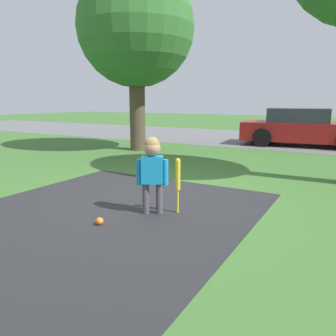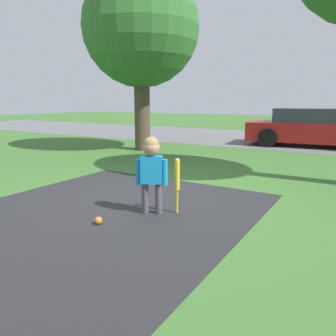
{
  "view_description": "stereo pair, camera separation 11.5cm",
  "coord_description": "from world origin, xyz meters",
  "px_view_note": "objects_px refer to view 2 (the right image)",
  "views": [
    {
      "loc": [
        2.69,
        -4.15,
        1.44
      ],
      "look_at": [
        0.5,
        -0.34,
        0.54
      ],
      "focal_mm": 35.0,
      "sensor_mm": 36.0,
      "label": 1
    },
    {
      "loc": [
        2.79,
        -4.09,
        1.44
      ],
      "look_at": [
        0.5,
        -0.34,
        0.54
      ],
      "focal_mm": 35.0,
      "sensor_mm": 36.0,
      "label": 2
    }
  ],
  "objects_px": {
    "child": "(152,165)",
    "baseball_bat": "(177,178)",
    "sports_ball": "(98,221)",
    "parked_car": "(309,128)",
    "tree_near_driveway": "(141,29)"
  },
  "relations": [
    {
      "from": "child",
      "to": "baseball_bat",
      "type": "xyz_separation_m",
      "value": [
        0.27,
        0.19,
        -0.18
      ]
    },
    {
      "from": "sports_ball",
      "to": "parked_car",
      "type": "relative_size",
      "value": 0.02
    },
    {
      "from": "tree_near_driveway",
      "to": "parked_car",
      "type": "bearing_deg",
      "value": 40.39
    },
    {
      "from": "child",
      "to": "tree_near_driveway",
      "type": "height_order",
      "value": "tree_near_driveway"
    },
    {
      "from": "child",
      "to": "sports_ball",
      "type": "xyz_separation_m",
      "value": [
        -0.33,
        -0.65,
        -0.6
      ]
    },
    {
      "from": "baseball_bat",
      "to": "tree_near_driveway",
      "type": "xyz_separation_m",
      "value": [
        -3.7,
        4.38,
        2.94
      ]
    },
    {
      "from": "child",
      "to": "tree_near_driveway",
      "type": "distance_m",
      "value": 6.35
    },
    {
      "from": "baseball_bat",
      "to": "parked_car",
      "type": "relative_size",
      "value": 0.18
    },
    {
      "from": "child",
      "to": "parked_car",
      "type": "xyz_separation_m",
      "value": [
        0.66,
        8.05,
        -0.08
      ]
    },
    {
      "from": "baseball_bat",
      "to": "sports_ball",
      "type": "relative_size",
      "value": 7.88
    },
    {
      "from": "baseball_bat",
      "to": "sports_ball",
      "type": "height_order",
      "value": "baseball_bat"
    },
    {
      "from": "baseball_bat",
      "to": "parked_car",
      "type": "xyz_separation_m",
      "value": [
        0.39,
        7.86,
        0.1
      ]
    },
    {
      "from": "child",
      "to": "tree_near_driveway",
      "type": "bearing_deg",
      "value": 98.81
    },
    {
      "from": "child",
      "to": "parked_car",
      "type": "height_order",
      "value": "parked_car"
    },
    {
      "from": "baseball_bat",
      "to": "parked_car",
      "type": "height_order",
      "value": "parked_car"
    }
  ]
}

